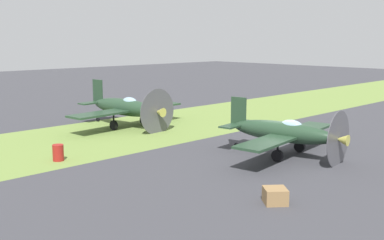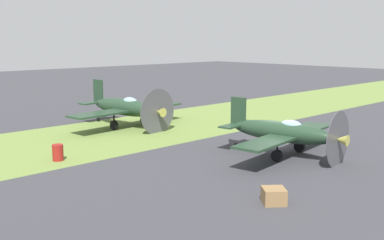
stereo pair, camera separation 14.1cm
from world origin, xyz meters
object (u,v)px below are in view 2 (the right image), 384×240
Objects in this scene: airplane_wingman at (126,107)px; fuel_drum at (58,153)px; supply_crate at (274,196)px; airplane_lead at (284,132)px.

fuel_drum is at bearing 28.02° from airplane_wingman.
fuel_drum is 12.58m from supply_crate.
supply_crate is at bearing 24.88° from airplane_lead.
airplane_lead is 0.93× the size of airplane_wingman.
airplane_wingman is 11.07× the size of supply_crate.
airplane_lead is 12.62m from fuel_drum.
fuel_drum is (8.63, 5.58, -1.03)m from airplane_wingman.
airplane_wingman is at bearing -92.64° from airplane_lead.
airplane_wingman is at bearing -147.10° from fuel_drum.
airplane_wingman is (1.16, -13.49, 0.11)m from airplane_lead.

